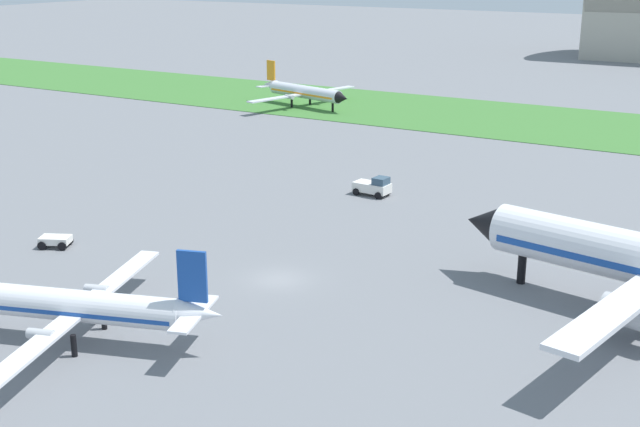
{
  "coord_description": "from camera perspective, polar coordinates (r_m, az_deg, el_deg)",
  "views": [
    {
      "loc": [
        31.86,
        -48.08,
        22.84
      ],
      "look_at": [
        -0.8,
        7.31,
        3.0
      ],
      "focal_mm": 47.29,
      "sensor_mm": 36.0,
      "label": 1
    }
  ],
  "objects": [
    {
      "name": "grass_taxiway_strip",
      "position": [
        123.38,
        15.11,
        5.91
      ],
      "size": [
        360.0,
        28.0,
        0.08
      ],
      "primitive_type": "cube",
      "color": "#3D7533",
      "rests_on": "ground_plane"
    },
    {
      "name": "baggage_cart_midfield",
      "position": [
        71.78,
        -17.47,
        -1.75
      ],
      "size": [
        2.9,
        2.61,
        0.9
      ],
      "rotation": [
        0.0,
        0.0,
        3.59
      ],
      "color": "white",
      "rests_on": "ground_plane"
    },
    {
      "name": "ground_plane",
      "position": [
        62.04,
        -2.8,
        -4.48
      ],
      "size": [
        600.0,
        600.0,
        0.0
      ],
      "primitive_type": "plane",
      "color": "slate"
    },
    {
      "name": "airplane_taxiing_turboprop",
      "position": [
        132.09,
        -1.12,
        8.25
      ],
      "size": [
        18.56,
        21.52,
        6.57
      ],
      "rotation": [
        0.0,
        0.0,
        6.02
      ],
      "color": "silver",
      "rests_on": "ground_plane"
    },
    {
      "name": "pushback_tug_near_gate",
      "position": [
        83.25,
        3.64,
        1.84
      ],
      "size": [
        3.7,
        2.24,
        1.95
      ],
      "rotation": [
        0.0,
        0.0,
        6.22
      ],
      "color": "white",
      "rests_on": "ground_plane"
    },
    {
      "name": "airplane_foreground_turboprop",
      "position": [
        53.59,
        -16.06,
        -6.01
      ],
      "size": [
        18.15,
        20.99,
        6.49
      ],
      "rotation": [
        0.0,
        0.0,
        3.46
      ],
      "color": "white",
      "rests_on": "ground_plane"
    }
  ]
}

